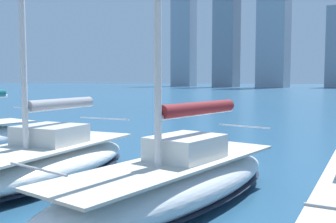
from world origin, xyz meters
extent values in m
cube|color=#A0A5AF|center=(33.74, -152.19, 25.67)|extent=(10.73, 11.87, 51.35)
cube|color=gray|center=(53.64, -153.99, 22.35)|extent=(8.99, 9.53, 44.71)
cube|color=#9FA5AF|center=(78.38, -163.76, 24.16)|extent=(9.92, 7.69, 48.31)
ellipsoid|color=silver|center=(-0.45, -6.20, 0.51)|extent=(3.36, 8.04, 1.01)
ellipsoid|color=black|center=(-0.45, -6.20, 0.23)|extent=(3.37, 8.08, 0.10)
cube|color=beige|center=(-0.45, -6.20, 1.04)|extent=(2.82, 7.05, 0.06)
cube|color=silver|center=(-0.52, -6.66, 1.35)|extent=(1.58, 1.89, 0.55)
cylinder|color=silver|center=(-0.61, -7.24, 2.12)|extent=(0.60, 3.25, 0.12)
cylinder|color=maroon|center=(-0.61, -7.24, 2.24)|extent=(0.76, 3.02, 0.32)
cylinder|color=silver|center=(0.08, -2.65, 1.56)|extent=(1.44, 0.25, 0.04)
cylinder|color=silver|center=(-0.97, -9.67, 1.56)|extent=(1.66, 0.29, 0.04)
ellipsoid|color=white|center=(4.09, -6.45, 0.49)|extent=(3.51, 7.69, 0.98)
ellipsoid|color=black|center=(4.09, -6.45, 0.22)|extent=(3.53, 7.73, 0.10)
cube|color=beige|center=(4.09, -6.45, 1.01)|extent=(2.92, 6.75, 0.06)
cube|color=silver|center=(4.13, -6.90, 1.31)|extent=(1.86, 1.79, 0.55)
cylinder|color=silver|center=(4.18, -7.46, 2.09)|extent=(0.39, 3.13, 0.12)
cylinder|color=gray|center=(4.18, -7.46, 2.21)|extent=(0.57, 2.90, 0.32)
cylinder|color=silver|center=(4.38, -9.80, 1.53)|extent=(2.15, 0.23, 0.04)
cylinder|color=silver|center=(9.16, -10.32, 1.72)|extent=(1.74, 0.28, 0.04)
camera|label=1|loc=(-4.61, 1.62, 2.94)|focal=42.00mm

